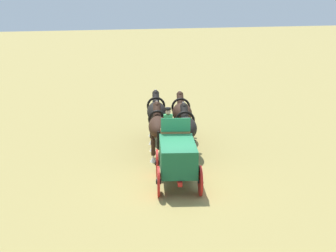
# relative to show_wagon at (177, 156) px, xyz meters

# --- Properties ---
(ground_plane) EXTENTS (220.00, 220.00, 0.00)m
(ground_plane) POSITION_rel_show_wagon_xyz_m (-0.15, 0.04, -1.13)
(ground_plane) COLOR #9E8C4C
(show_wagon) EXTENTS (5.39, 2.45, 2.71)m
(show_wagon) POSITION_rel_show_wagon_xyz_m (0.00, 0.00, 0.00)
(show_wagon) COLOR #195B38
(show_wagon) RESTS_ON ground
(draft_horse_rear_near) EXTENTS (3.14, 1.47, 2.20)m
(draft_horse_rear_near) POSITION_rel_show_wagon_xyz_m (3.48, -0.42, 0.21)
(draft_horse_rear_near) COLOR #331E14
(draft_horse_rear_near) RESTS_ON ground
(draft_horse_rear_off) EXTENTS (2.96, 1.47, 2.15)m
(draft_horse_rear_off) POSITION_rel_show_wagon_xyz_m (3.08, -1.66, 0.16)
(draft_horse_rear_off) COLOR black
(draft_horse_rear_off) RESTS_ON ground
(draft_horse_lead_near) EXTENTS (3.05, 1.53, 2.29)m
(draft_horse_lead_near) POSITION_rel_show_wagon_xyz_m (5.94, -1.20, 0.29)
(draft_horse_lead_near) COLOR black
(draft_horse_lead_near) RESTS_ON ground
(draft_horse_lead_off) EXTENTS (2.95, 1.53, 2.22)m
(draft_horse_lead_off) POSITION_rel_show_wagon_xyz_m (5.55, -2.44, 0.22)
(draft_horse_lead_off) COLOR #331E14
(draft_horse_lead_off) RESTS_ON ground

